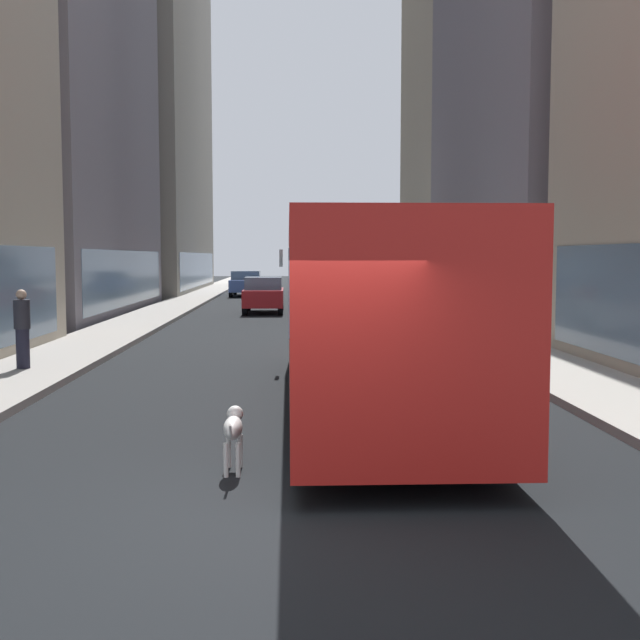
# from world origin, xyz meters

# --- Properties ---
(ground_plane) EXTENTS (120.00, 120.00, 0.00)m
(ground_plane) POSITION_xyz_m (0.00, 35.00, 0.00)
(ground_plane) COLOR black
(sidewalk_left) EXTENTS (2.40, 110.00, 0.15)m
(sidewalk_left) POSITION_xyz_m (-5.70, 35.00, 0.07)
(sidewalk_left) COLOR #9E9991
(sidewalk_left) RESTS_ON ground
(sidewalk_right) EXTENTS (2.40, 110.00, 0.15)m
(sidewalk_right) POSITION_xyz_m (5.70, 35.00, 0.07)
(sidewalk_right) COLOR #ADA89E
(sidewalk_right) RESTS_ON ground
(building_left_far) EXTENTS (10.58, 22.69, 35.45)m
(building_left_far) POSITION_xyz_m (-11.90, 50.29, 17.72)
(building_left_far) COLOR gray
(building_left_far) RESTS_ON ground
(building_right_mid) EXTENTS (10.20, 15.50, 18.58)m
(building_right_mid) POSITION_xyz_m (11.90, 22.72, 9.28)
(building_right_mid) COLOR slate
(building_right_mid) RESTS_ON ground
(transit_bus) EXTENTS (2.78, 11.53, 3.05)m
(transit_bus) POSITION_xyz_m (1.20, 5.71, 1.78)
(transit_bus) COLOR red
(transit_bus) RESTS_ON ground
(car_red_coupe) EXTENTS (1.77, 3.91, 1.62)m
(car_red_coupe) POSITION_xyz_m (-1.20, 27.86, 0.82)
(car_red_coupe) COLOR red
(car_red_coupe) RESTS_ON ground
(car_blue_hatchback) EXTENTS (1.94, 4.70, 1.62)m
(car_blue_hatchback) POSITION_xyz_m (-2.80, 43.20, 0.83)
(car_blue_hatchback) COLOR #4C6BB7
(car_blue_hatchback) RESTS_ON ground
(car_silver_sedan) EXTENTS (1.91, 4.45, 1.62)m
(car_silver_sedan) POSITION_xyz_m (2.80, 16.73, 0.82)
(car_silver_sedan) COLOR #B7BABF
(car_silver_sedan) RESTS_ON ground
(box_truck) EXTENTS (2.30, 7.50, 3.05)m
(box_truck) POSITION_xyz_m (2.80, 33.12, 1.67)
(box_truck) COLOR #19519E
(box_truck) RESTS_ON ground
(dalmatian_dog) EXTENTS (0.22, 0.96, 0.72)m
(dalmatian_dog) POSITION_xyz_m (-0.74, 1.62, 0.51)
(dalmatian_dog) COLOR white
(dalmatian_dog) RESTS_ON ground
(pedestrian_in_coat) EXTENTS (0.34, 0.34, 1.69)m
(pedestrian_in_coat) POSITION_xyz_m (-5.76, 9.34, 1.01)
(pedestrian_in_coat) COLOR #1E1E2D
(pedestrian_in_coat) RESTS_ON sidewalk_left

